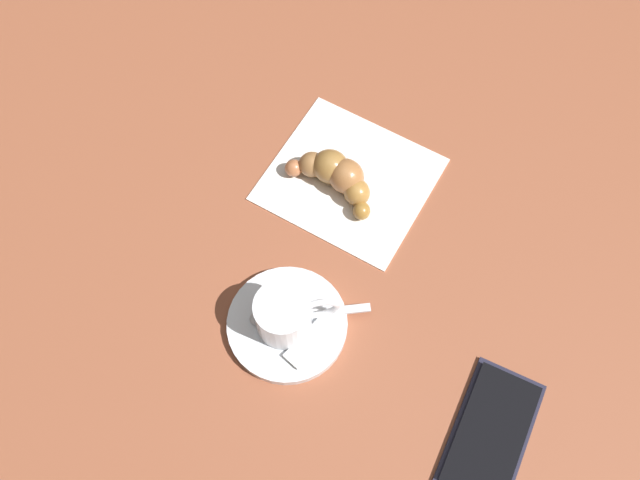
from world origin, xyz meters
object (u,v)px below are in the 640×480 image
saucer (287,324)px  croissant (336,175)px  teaspoon (290,315)px  cell_phone (491,433)px  napkin (349,179)px  espresso_cup (285,315)px  sugar_packet (310,341)px

saucer → croissant: (0.19, -0.01, 0.02)m
teaspoon → saucer: bearing=168.2°
teaspoon → cell_phone: 0.24m
saucer → napkin: (0.20, -0.03, -0.00)m
teaspoon → espresso_cup: bearing=167.7°
saucer → teaspoon: (0.01, -0.00, 0.01)m
sugar_packet → cell_phone: (-0.05, -0.20, -0.01)m
saucer → napkin: bearing=-7.9°
croissant → cell_phone: 0.33m
teaspoon → napkin: 0.19m
espresso_cup → teaspoon: (0.01, -0.00, -0.03)m
cell_phone → napkin: bearing=37.8°
cell_phone → sugar_packet: bearing=76.1°
espresso_cup → teaspoon: bearing=-12.3°
croissant → cell_phone: croissant is taller
saucer → croissant: 0.19m
espresso_cup → croissant: (0.19, -0.01, -0.02)m
cell_phone → croissant: bearing=40.9°
saucer → cell_phone: 0.24m
espresso_cup → cell_phone: espresso_cup is taller
croissant → teaspoon: bearing=176.4°
sugar_packet → cell_phone: sugar_packet is taller
saucer → sugar_packet: 0.03m
espresso_cup → cell_phone: size_ratio=0.56×
teaspoon → napkin: bearing=-7.7°
saucer → sugar_packet: bearing=-117.6°
cell_phone → espresso_cup: bearing=74.5°
espresso_cup → sugar_packet: (-0.01, -0.03, -0.02)m
teaspoon → croissant: croissant is taller
sugar_packet → cell_phone: 0.21m
napkin → cell_phone: bearing=-142.2°
saucer → croissant: size_ratio=1.11×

